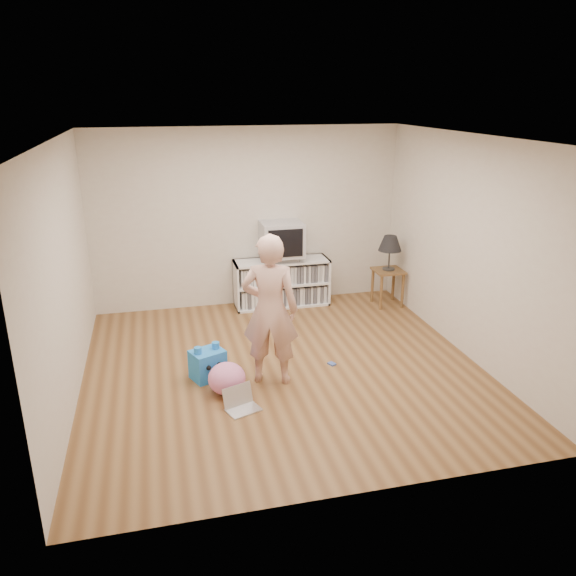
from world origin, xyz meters
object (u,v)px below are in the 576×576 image
(side_table, at_px, (388,278))
(table_lamp, at_px, (390,244))
(laptop, at_px, (241,403))
(plush_pink, at_px, (227,378))
(plush_blue, at_px, (208,364))
(dvd_deck, at_px, (282,258))
(media_unit, at_px, (281,282))
(crt_tv, at_px, (282,239))
(person, at_px, (270,310))

(side_table, height_order, table_lamp, table_lamp)
(table_lamp, height_order, laptop, table_lamp)
(laptop, distance_m, plush_pink, 0.37)
(laptop, relative_size, plush_blue, 0.92)
(dvd_deck, relative_size, laptop, 1.13)
(media_unit, xyz_separation_m, plush_pink, (-1.16, -2.45, -0.18))
(plush_pink, bearing_deg, crt_tv, 64.51)
(laptop, xyz_separation_m, plush_pink, (-0.09, 0.34, 0.11))
(plush_pink, bearing_deg, plush_blue, 113.10)
(table_lamp, bearing_deg, side_table, 0.00)
(crt_tv, height_order, table_lamp, crt_tv)
(dvd_deck, bearing_deg, table_lamp, -13.50)
(person, distance_m, laptop, 1.02)
(plush_blue, bearing_deg, media_unit, 34.65)
(laptop, bearing_deg, dvd_deck, 48.12)
(plush_blue, bearing_deg, person, -40.67)
(dvd_deck, distance_m, table_lamp, 1.60)
(dvd_deck, xyz_separation_m, crt_tv, (-0.00, -0.00, 0.29))
(plush_blue, bearing_deg, table_lamp, 7.68)
(plush_blue, bearing_deg, laptop, -93.59)
(laptop, relative_size, plush_pink, 1.00)
(laptop, xyz_separation_m, plush_blue, (-0.25, 0.72, 0.11))
(media_unit, bearing_deg, plush_pink, -115.32)
(side_table, height_order, laptop, side_table)
(dvd_deck, height_order, laptop, dvd_deck)
(plush_pink, bearing_deg, dvd_deck, 64.54)
(table_lamp, xyz_separation_m, plush_blue, (-2.86, -1.68, -0.77))
(table_lamp, xyz_separation_m, person, (-2.19, -1.90, -0.10))
(plush_pink, bearing_deg, laptop, -75.32)
(media_unit, xyz_separation_m, dvd_deck, (-0.00, -0.02, 0.39))
(crt_tv, bearing_deg, media_unit, 90.00)
(media_unit, height_order, dvd_deck, dvd_deck)
(person, height_order, plush_blue, person)
(media_unit, height_order, laptop, media_unit)
(laptop, height_order, plush_pink, plush_pink)
(dvd_deck, height_order, person, person)
(media_unit, distance_m, person, 2.43)
(side_table, bearing_deg, crt_tv, 166.62)
(crt_tv, xyz_separation_m, person, (-0.65, -2.27, -0.18))
(plush_pink, bearing_deg, media_unit, 64.68)
(dvd_deck, bearing_deg, laptop, -111.08)
(dvd_deck, xyz_separation_m, laptop, (-1.07, -2.78, -0.67))
(side_table, bearing_deg, media_unit, 165.95)
(person, bearing_deg, plush_pink, 36.42)
(plush_blue, bearing_deg, dvd_deck, 34.46)
(crt_tv, relative_size, table_lamp, 1.17)
(laptop, distance_m, plush_blue, 0.77)
(media_unit, bearing_deg, dvd_deck, -90.00)
(person, relative_size, plush_pink, 4.20)
(person, bearing_deg, plush_blue, 0.80)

